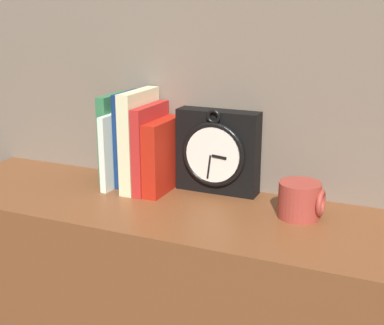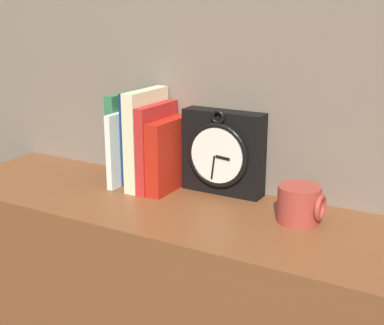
{
  "view_description": "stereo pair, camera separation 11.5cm",
  "coord_description": "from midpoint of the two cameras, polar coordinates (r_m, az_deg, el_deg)",
  "views": [
    {
      "loc": [
        0.44,
        -1.01,
        1.17
      ],
      "look_at": [
        0.0,
        0.0,
        0.84
      ],
      "focal_mm": 50.0,
      "sensor_mm": 36.0,
      "label": 1
    },
    {
      "loc": [
        0.55,
        -0.96,
        1.17
      ],
      "look_at": [
        0.0,
        0.0,
        0.84
      ],
      "focal_mm": 50.0,
      "sensor_mm": 36.0,
      "label": 2
    }
  ],
  "objects": [
    {
      "name": "clock",
      "position": [
        1.27,
        0.11,
        1.1
      ],
      "size": [
        0.2,
        0.07,
        0.21
      ],
      "color": "black",
      "rests_on": "bookshelf"
    },
    {
      "name": "book_slot0_green",
      "position": [
        1.37,
        -10.68,
        2.48
      ],
      "size": [
        0.02,
        0.12,
        0.22
      ],
      "color": "#307044",
      "rests_on": "bookshelf"
    },
    {
      "name": "book_slot1_white",
      "position": [
        1.35,
        -10.31,
        1.42
      ],
      "size": [
        0.02,
        0.15,
        0.18
      ],
      "color": "white",
      "rests_on": "bookshelf"
    },
    {
      "name": "book_slot2_navy",
      "position": [
        1.34,
        -9.01,
        2.49
      ],
      "size": [
        0.03,
        0.12,
        0.23
      ],
      "color": "navy",
      "rests_on": "bookshelf"
    },
    {
      "name": "book_slot3_cream",
      "position": [
        1.31,
        -8.14,
        2.35
      ],
      "size": [
        0.03,
        0.15,
        0.24
      ],
      "color": "beige",
      "rests_on": "bookshelf"
    },
    {
      "name": "book_slot4_red",
      "position": [
        1.29,
        -6.97,
        1.52
      ],
      "size": [
        0.02,
        0.16,
        0.21
      ],
      "color": "red",
      "rests_on": "bookshelf"
    },
    {
      "name": "book_slot5_red",
      "position": [
        1.29,
        -5.7,
        0.67
      ],
      "size": [
        0.04,
        0.15,
        0.18
      ],
      "color": "#B31E10",
      "rests_on": "bookshelf"
    },
    {
      "name": "mug",
      "position": [
        1.14,
        8.71,
        -4.04
      ],
      "size": [
        0.1,
        0.09,
        0.08
      ],
      "color": "#9E382D",
      "rests_on": "bookshelf"
    }
  ]
}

